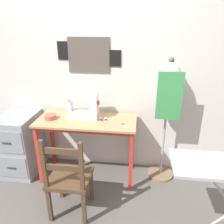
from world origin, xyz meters
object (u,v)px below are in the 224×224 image
object	(u,v)px
scissors	(124,125)
thread_spool_near_machine	(101,119)
fabric_bowl	(50,117)
thread_spool_mid_table	(106,119)
sewing_machine	(85,106)
wooden_chair	(69,179)
dress_form	(168,97)
filing_cabinet	(21,144)

from	to	relation	value
scissors	thread_spool_near_machine	distance (m)	0.28
fabric_bowl	thread_spool_mid_table	bearing A→B (deg)	3.05
thread_spool_near_machine	thread_spool_mid_table	size ratio (longest dim) A/B	1.13
scissors	thread_spool_near_machine	bearing A→B (deg)	164.62
sewing_machine	thread_spool_near_machine	world-z (taller)	sewing_machine
sewing_machine	scissors	size ratio (longest dim) A/B	3.14
fabric_bowl	wooden_chair	distance (m)	0.79
fabric_bowl	wooden_chair	xyz separation A→B (m)	(0.37, -0.58, -0.39)
thread_spool_near_machine	dress_form	bearing A→B (deg)	9.69
fabric_bowl	wooden_chair	world-z (taller)	wooden_chair
sewing_machine	scissors	distance (m)	0.51
scissors	wooden_chair	size ratio (longest dim) A/B	0.13
thread_spool_mid_table	filing_cabinet	xyz separation A→B (m)	(-1.10, 0.01, -0.41)
dress_form	fabric_bowl	bearing A→B (deg)	-173.94
scissors	thread_spool_mid_table	xyz separation A→B (m)	(-0.22, 0.09, 0.01)
sewing_machine	dress_form	distance (m)	0.95
scissors	filing_cabinet	xyz separation A→B (m)	(-1.31, 0.10, -0.39)
thread_spool_mid_table	wooden_chair	xyz separation A→B (m)	(-0.27, -0.61, -0.38)
thread_spool_mid_table	dress_form	world-z (taller)	dress_form
thread_spool_mid_table	dress_form	distance (m)	0.74
thread_spool_near_machine	dress_form	world-z (taller)	dress_form
scissors	wooden_chair	distance (m)	0.80
thread_spool_near_machine	wooden_chair	distance (m)	0.74
sewing_machine	thread_spool_mid_table	world-z (taller)	sewing_machine
sewing_machine	filing_cabinet	size ratio (longest dim) A/B	0.47
scissors	wooden_chair	bearing A→B (deg)	-133.23
fabric_bowl	sewing_machine	bearing A→B (deg)	12.74
fabric_bowl	thread_spool_near_machine	distance (m)	0.59
sewing_machine	wooden_chair	world-z (taller)	sewing_machine
scissors	thread_spool_mid_table	world-z (taller)	thread_spool_mid_table
scissors	thread_spool_near_machine	size ratio (longest dim) A/B	2.90
fabric_bowl	scissors	xyz separation A→B (m)	(0.86, -0.06, -0.02)
wooden_chair	dress_form	xyz separation A→B (m)	(0.95, 0.72, 0.63)
thread_spool_near_machine	thread_spool_mid_table	bearing A→B (deg)	19.93
sewing_machine	dress_form	size ratio (longest dim) A/B	0.24
wooden_chair	dress_form	size ratio (longest dim) A/B	0.61
scissors	filing_cabinet	distance (m)	1.38
sewing_machine	filing_cabinet	world-z (taller)	sewing_machine
dress_form	sewing_machine	bearing A→B (deg)	-176.82
thread_spool_mid_table	filing_cabinet	size ratio (longest dim) A/B	0.05
scissors	filing_cabinet	size ratio (longest dim) A/B	0.15
thread_spool_near_machine	fabric_bowl	bearing A→B (deg)	-178.54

